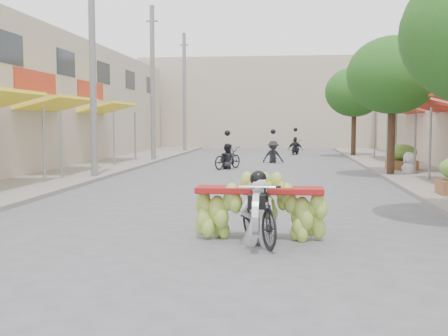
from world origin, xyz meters
TOP-DOWN VIEW (x-y plane):
  - ground at (0.00, 0.00)m, footprint 120.00×120.00m
  - sidewalk_left at (-7.00, 15.00)m, footprint 4.00×60.00m
  - sidewalk_right at (7.00, 15.00)m, footprint 4.00×60.00m
  - far_building at (0.00, 38.00)m, footprint 20.00×6.00m
  - utility_pole_mid at (-5.40, 12.00)m, footprint 0.60×0.24m
  - utility_pole_far at (-5.40, 21.00)m, footprint 0.60×0.24m
  - utility_pole_back at (-5.40, 30.00)m, footprint 0.60×0.24m
  - street_tree_mid at (5.40, 14.00)m, footprint 3.40×3.40m
  - street_tree_far at (5.40, 26.00)m, footprint 3.40×3.40m
  - produce_crate_far at (6.20, 16.00)m, footprint 1.20×0.88m
  - banana_motorbike at (1.05, 1.94)m, footprint 2.21×1.95m
  - pedestrian at (6.17, 14.44)m, footprint 0.92×0.82m
  - bg_motorbike_a at (-1.07, 16.83)m, footprint 1.41×1.82m
  - bg_motorbike_b at (0.83, 20.80)m, footprint 1.14×1.69m
  - bg_motorbike_c at (2.05, 28.20)m, footprint 1.07×1.73m

SIDE VIEW (x-z plane):
  - ground at x=0.00m, z-range 0.00..0.00m
  - sidewalk_left at x=-7.00m, z-range 0.00..0.12m
  - sidewalk_right at x=7.00m, z-range 0.00..0.12m
  - banana_motorbike at x=1.05m, z-range -0.35..1.76m
  - produce_crate_far at x=6.20m, z-range 0.13..1.29m
  - bg_motorbike_a at x=-1.07m, z-range -0.25..1.70m
  - bg_motorbike_c at x=2.05m, z-range -0.18..1.77m
  - bg_motorbike_b at x=0.83m, z-range -0.12..1.83m
  - pedestrian at x=6.17m, z-range 0.12..1.72m
  - far_building at x=0.00m, z-range 0.00..7.00m
  - street_tree_mid at x=5.40m, z-range 1.16..6.41m
  - street_tree_far at x=5.40m, z-range 1.16..6.41m
  - utility_pole_mid at x=-5.40m, z-range 0.03..8.03m
  - utility_pole_far at x=-5.40m, z-range 0.03..8.03m
  - utility_pole_back at x=-5.40m, z-range 0.03..8.03m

